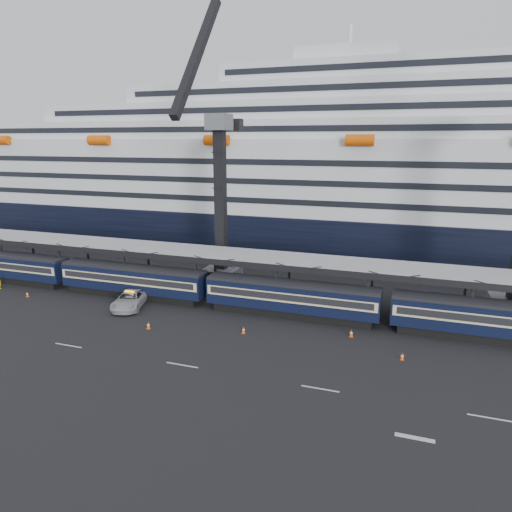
% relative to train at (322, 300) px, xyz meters
% --- Properties ---
extents(ground, '(260.00, 260.00, 0.00)m').
position_rel_train_xyz_m(ground, '(4.65, -10.00, -2.20)').
color(ground, black).
rests_on(ground, ground).
extents(lane_markings, '(111.00, 4.27, 0.02)m').
position_rel_train_xyz_m(lane_markings, '(12.80, -15.23, -2.19)').
color(lane_markings, beige).
rests_on(lane_markings, ground).
extents(train, '(133.05, 3.00, 4.05)m').
position_rel_train_xyz_m(train, '(0.00, 0.00, 0.00)').
color(train, black).
rests_on(train, ground).
extents(canopy, '(130.00, 6.25, 5.53)m').
position_rel_train_xyz_m(canopy, '(4.65, 4.00, 3.05)').
color(canopy, '#A0A3A8').
rests_on(canopy, ground).
extents(cruise_ship, '(214.09, 28.84, 34.00)m').
position_rel_train_xyz_m(cruise_ship, '(3.57, 35.99, 10.14)').
color(cruise_ship, black).
rests_on(cruise_ship, ground).
extents(crane_dark_near, '(4.50, 17.75, 35.08)m').
position_rel_train_xyz_m(crane_dark_near, '(-15.35, 8.59, 9.73)').
color(crane_dark_near, '#54575C').
rests_on(crane_dark_near, ground).
extents(pickup_truck, '(4.67, 7.14, 1.83)m').
position_rel_train_xyz_m(pickup_truck, '(-21.67, -3.29, -1.29)').
color(pickup_truck, '#9FA2A6').
rests_on(pickup_truck, ground).
extents(traffic_cone_a, '(0.35, 0.35, 0.70)m').
position_rel_train_xyz_m(traffic_cone_a, '(-35.80, -4.34, -1.86)').
color(traffic_cone_a, '#E95607').
rests_on(traffic_cone_a, ground).
extents(traffic_cone_b, '(0.39, 0.39, 0.78)m').
position_rel_train_xyz_m(traffic_cone_b, '(-16.32, -8.10, -1.82)').
color(traffic_cone_b, '#E95607').
rests_on(traffic_cone_b, ground).
extents(traffic_cone_c, '(0.36, 0.36, 0.72)m').
position_rel_train_xyz_m(traffic_cone_c, '(-6.67, -6.04, -1.84)').
color(traffic_cone_c, '#E95607').
rests_on(traffic_cone_c, ground).
extents(traffic_cone_d, '(0.39, 0.39, 0.77)m').
position_rel_train_xyz_m(traffic_cone_d, '(3.66, -3.36, -1.82)').
color(traffic_cone_d, '#E95607').
rests_on(traffic_cone_d, ground).
extents(traffic_cone_e, '(0.35, 0.35, 0.70)m').
position_rel_train_xyz_m(traffic_cone_e, '(8.56, -6.86, -1.86)').
color(traffic_cone_e, '#E95607').
rests_on(traffic_cone_e, ground).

